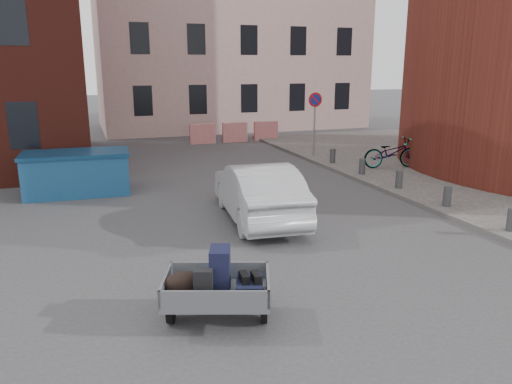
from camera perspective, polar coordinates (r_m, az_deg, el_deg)
name	(u,v)px	position (r m, az deg, el deg)	size (l,w,h in m)	color
ground	(255,252)	(10.75, -0.15, -6.87)	(120.00, 120.00, 0.00)	#38383A
sidewalk	(485,177)	(19.31, 24.68, 1.61)	(9.00, 24.00, 0.12)	#474442
building_pink	(228,13)	(32.95, -3.18, 19.78)	(16.00, 8.00, 14.00)	#BB9890
no_parking_sign	(315,111)	(21.19, 6.75, 9.20)	(0.60, 0.09, 2.65)	gray
bollards	(399,179)	(16.25, 16.05, 1.39)	(0.22, 9.02, 0.55)	#3A3A3D
barriers	(235,132)	(25.80, -2.41, 6.82)	(4.70, 0.18, 1.00)	red
trailer	(216,286)	(7.78, -4.57, -10.65)	(1.87, 1.98, 1.20)	black
dumpster	(77,173)	(16.27, -19.77, 2.08)	(3.22, 1.78, 1.32)	navy
silver_car	(258,191)	(12.77, 0.23, 0.08)	(1.56, 4.48, 1.48)	#A9ABB0
bicycle	(391,153)	(19.40, 15.22, 4.36)	(0.75, 2.15, 1.13)	black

